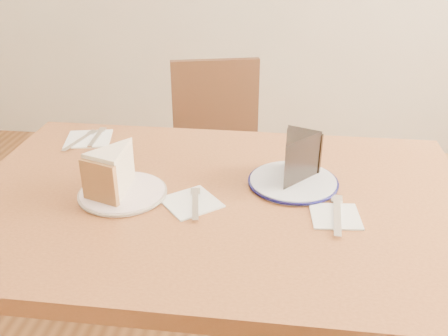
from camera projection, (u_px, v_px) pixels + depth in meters
table at (216, 230)px, 1.22m from camera, size 1.20×0.80×0.75m
chair_far at (219, 160)px, 2.00m from camera, size 0.50×0.50×0.84m
plate_cream at (123, 193)px, 1.17m from camera, size 0.20×0.20×0.01m
plate_navy at (293, 182)px, 1.22m from camera, size 0.21×0.21×0.01m
carrot_cake at (118, 171)px, 1.16m from camera, size 0.13×0.15×0.10m
chocolate_cake at (294, 161)px, 1.20m from camera, size 0.13×0.15×0.10m
napkin_cream at (191, 202)px, 1.14m from camera, size 0.16×0.16×0.00m
napkin_navy at (335, 216)px, 1.09m from camera, size 0.11×0.11×0.00m
napkin_spare at (89, 139)px, 1.47m from camera, size 0.15×0.15×0.00m
fork_cream at (195, 204)px, 1.13m from camera, size 0.04×0.14×0.00m
knife_navy at (337, 215)px, 1.09m from camera, size 0.03×0.17×0.00m
fork_spare at (97, 137)px, 1.47m from camera, size 0.02×0.14×0.00m
knife_spare at (80, 141)px, 1.45m from camera, size 0.05×0.16×0.00m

